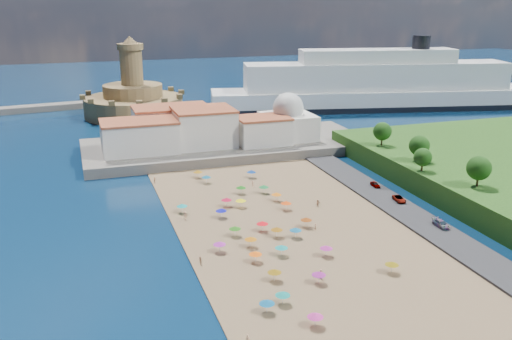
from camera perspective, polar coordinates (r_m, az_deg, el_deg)
name	(u,v)px	position (r m, az deg, el deg)	size (l,w,h in m)	color
ground	(276,245)	(115.19, 2.00, -7.48)	(700.00, 700.00, 0.00)	#071938
terrace	(227,146)	(183.39, -2.89, 2.41)	(90.00, 36.00, 3.00)	#59544C
jetty	(144,129)	(212.87, -11.15, 4.09)	(18.00, 70.00, 2.40)	#59544C
waterfront_buildings	(186,129)	(179.61, -7.00, 4.09)	(57.00, 29.00, 11.00)	silver
domed_building	(288,120)	(185.93, 3.21, 4.98)	(16.00, 16.00, 15.00)	silver
fortress	(133,100)	(241.06, -12.15, 6.86)	(40.00, 40.00, 32.40)	olive
cruise_ship	(376,87)	(256.69, 11.90, 8.08)	(145.37, 49.97, 31.46)	black
beach_parasols	(290,260)	(104.19, 3.41, -8.97)	(32.41, 114.07, 2.20)	gray
beachgoers	(265,248)	(111.15, 0.93, -7.78)	(35.43, 102.22, 1.88)	tan
parked_cars	(409,205)	(137.03, 15.08, -3.37)	(2.82, 32.28, 1.40)	gray
hillside_trees	(510,182)	(131.37, 24.03, -1.10)	(15.61, 110.19, 8.18)	#382314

